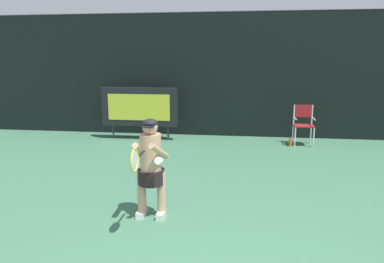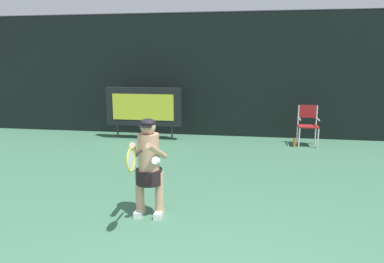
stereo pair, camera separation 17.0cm
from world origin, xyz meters
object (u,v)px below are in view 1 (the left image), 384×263
at_px(umpire_chair, 303,122).
at_px(tennis_racket, 135,160).
at_px(scoreboard, 140,107).
at_px(tennis_player, 151,164).
at_px(water_bottle, 290,142).

relative_size(umpire_chair, tennis_racket, 1.79).
xyz_separation_m(umpire_chair, tennis_racket, (-3.02, -5.58, 0.43)).
distance_m(scoreboard, tennis_racket, 5.86).
height_order(scoreboard, tennis_player, scoreboard).
distance_m(scoreboard, tennis_player, 5.25).
xyz_separation_m(umpire_chair, water_bottle, (-0.35, -0.25, -0.50)).
bearing_deg(tennis_racket, umpire_chair, 49.02).
bearing_deg(umpire_chair, scoreboard, 179.16).
height_order(tennis_player, tennis_racket, tennis_player).
xyz_separation_m(scoreboard, tennis_racket, (1.56, -5.65, 0.10)).
bearing_deg(water_bottle, umpire_chair, 35.27).
height_order(water_bottle, tennis_player, tennis_player).
bearing_deg(water_bottle, tennis_racket, -116.59).
xyz_separation_m(water_bottle, tennis_player, (-2.63, -4.69, 0.67)).
bearing_deg(scoreboard, umpire_chair, -0.84).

